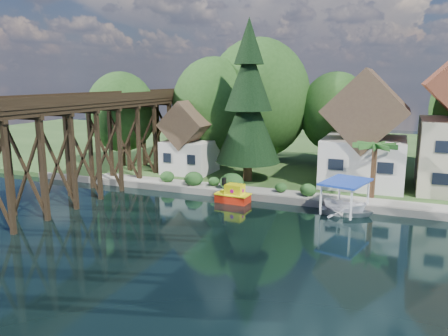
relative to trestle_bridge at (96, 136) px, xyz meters
The scene contains 14 objects.
ground 17.64m from the trestle_bridge, 17.91° to the right, with size 140.00×140.00×0.00m, color black.
bank 33.36m from the trestle_bridge, 60.97° to the left, with size 140.00×52.00×0.50m, color #29461C.
seawall 20.82m from the trestle_bridge, ahead, with size 60.00×0.40×0.62m, color slate.
promenade 22.90m from the trestle_bridge, 10.63° to the left, with size 50.00×2.60×0.06m, color gray.
trestle_bridge is the anchor object (origin of this frame).
house_left 25.42m from the trestle_bridge, 25.21° to the left, with size 7.64×8.64×11.02m.
shed 10.69m from the trestle_bridge, 61.81° to the left, with size 5.09×5.40×7.85m.
bg_trees 23.48m from the trestle_bridge, 43.41° to the left, with size 49.90×13.30×10.57m.
shrubs 12.79m from the trestle_bridge, 19.72° to the left, with size 15.76×2.47×1.70m.
conifer 14.75m from the trestle_bridge, 33.01° to the left, with size 6.41×6.41×15.79m.
palm_tree 24.84m from the trestle_bridge, 12.90° to the left, with size 4.20×4.20×5.06m.
tugboat 13.91m from the trestle_bridge, ahead, with size 3.07×1.85×2.14m.
boat_white_a 23.18m from the trestle_bridge, ahead, with size 2.90×4.07×0.84m, color silver.
boat_canopy 22.84m from the trestle_bridge, ahead, with size 3.92×4.87×2.75m.
Camera 1 is at (9.91, -27.59, 10.56)m, focal length 35.00 mm.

